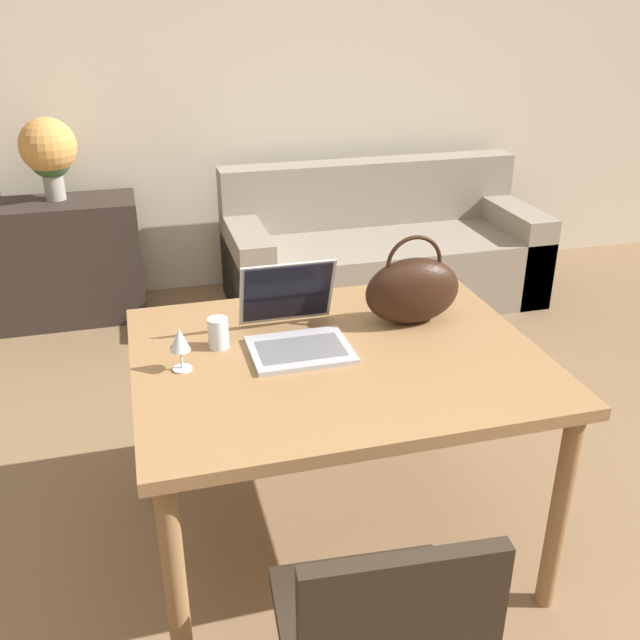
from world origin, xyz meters
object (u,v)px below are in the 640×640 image
couch (381,255)px  drinking_glass (218,333)px  laptop (294,322)px  flower_vase (49,151)px  wine_glass (180,342)px  handbag (413,290)px  chair (382,638)px

couch → drinking_glass: 2.34m
laptop → couch: bearing=62.5°
couch → flower_vase: 2.01m
wine_glass → handbag: size_ratio=0.42×
chair → handbag: size_ratio=2.53×
wine_glass → flower_vase: size_ratio=0.30×
chair → drinking_glass: (-0.21, 0.97, 0.33)m
wine_glass → handbag: handbag is taller
drinking_glass → flower_vase: (-0.63, 2.15, 0.18)m
chair → flower_vase: bearing=109.5°
laptop → drinking_glass: size_ratio=3.57×
chair → couch: chair is taller
chair → couch: (1.03, 2.88, -0.19)m
chair → drinking_glass: drinking_glass is taller
chair → laptop: laptop is taller
wine_glass → handbag: 0.80m
handbag → chair: bearing=-114.4°
drinking_glass → handbag: (0.66, 0.01, 0.07)m
chair → handbag: bearing=70.0°
wine_glass → chair: bearing=-68.2°
couch → flower_vase: flower_vase is taller
wine_glass → flower_vase: bearing=102.5°
wine_glass → drinking_glass: bearing=43.2°
drinking_glass → handbag: handbag is taller
laptop → handbag: size_ratio=1.08×
couch → wine_glass: wine_glass is taller
flower_vase → couch: bearing=-7.3°
handbag → wine_glass: bearing=-170.4°
chair → handbag: (0.45, 0.98, 0.40)m
couch → drinking_glass: (-1.25, -1.91, 0.52)m
chair → flower_vase: 3.27m
chair → wine_glass: size_ratio=6.04×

